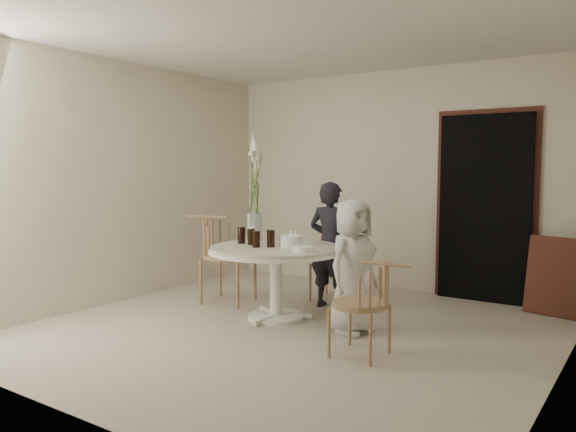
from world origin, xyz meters
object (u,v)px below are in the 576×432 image
Objects in this scene: chair_far at (338,253)px; birthday_cake at (290,241)px; chair_right at (373,295)px; girl at (330,245)px; chair_left at (217,246)px; table at (276,258)px; flower_vase at (254,199)px; boy at (353,266)px.

chair_far is 1.09m from birthday_cake.
chair_right is 1.35m from birthday_cake.
birthday_cake is at bearing 80.10° from girl.
chair_left is (-1.05, -0.89, 0.10)m from chair_far.
table is 1.70× the size of chair_right.
girl is at bearing -139.03° from chair_right.
chair_far is 1.04× the size of chair_right.
chair_right is 1.64m from girl.
girl is at bearing 72.27° from table.
flower_vase is (0.50, 0.04, 0.54)m from chair_left.
chair_right is 2.41m from chair_left.
table is 1.36× the size of chair_left.
table is at bearing -116.80° from chair_left.
table is at bearing 100.29° from boy.
boy reaches higher than chair_far.
girl is 1.19× the size of flower_vase.
girl is at bearing 31.08° from flower_vase.
girl is 0.64m from birthday_cake.
chair_right is 2.06m from flower_vase.
chair_far reaches higher than chair_right.
girl reaches higher than chair_left.
chair_far is 1.20m from flower_vase.
flower_vase is (-1.78, 0.80, 0.66)m from chair_right.
flower_vase is at bearing 149.94° from table.
girl is (1.20, 0.46, 0.05)m from chair_left.
girl reaches higher than boy.
flower_vase reaches higher than chair_right.
boy is at bearing 0.42° from table.
boy is at bearing -140.09° from chair_right.
birthday_cake is (-0.73, 0.06, 0.17)m from boy.
table is 1.08× the size of boy.
chair_left is at bearing -109.05° from chair_right.
chair_right is at bearing -129.63° from boy.
girl is (0.22, 0.70, 0.06)m from table.
chair_left is at bearing 19.77° from girl.
chair_right is at bearing -26.81° from birthday_cake.
girl reaches higher than table.
chair_far is at bearing -143.89° from chair_right.
chair_left is 0.74m from flower_vase.
girl is at bearing 81.30° from birthday_cake.
chair_left is (-0.98, 0.24, 0.02)m from table.
birthday_cake is at bearing 28.98° from table.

